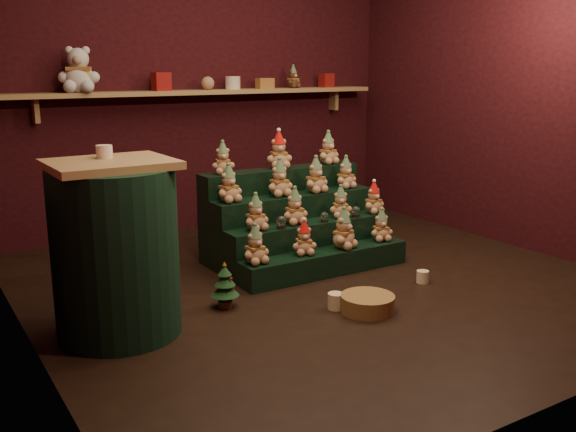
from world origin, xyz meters
TOP-DOWN VIEW (x-y plane):
  - ground at (0.00, 0.00)m, footprint 4.00×4.00m
  - back_wall at (0.00, 2.05)m, footprint 4.00×0.10m
  - right_wall at (2.05, 0.00)m, footprint 0.10×4.00m
  - back_shelf at (0.00, 1.87)m, footprint 3.60×0.26m
  - riser_tier_front at (0.14, 0.14)m, footprint 1.40×0.22m
  - riser_tier_midfront at (0.14, 0.36)m, footprint 1.40×0.22m
  - riser_tier_midback at (0.14, 0.58)m, footprint 1.40×0.22m
  - riser_tier_back at (0.14, 0.80)m, footprint 1.40×0.22m
  - teddy_0 at (-0.46, 0.15)m, footprint 0.22×0.20m
  - teddy_1 at (-0.05, 0.16)m, footprint 0.22×0.21m
  - teddy_2 at (0.30, 0.13)m, footprint 0.28×0.27m
  - teddy_3 at (0.68, 0.15)m, footprint 0.22×0.21m
  - teddy_4 at (-0.34, 0.36)m, footprint 0.21×0.19m
  - teddy_5 at (0.01, 0.37)m, footprint 0.21×0.19m
  - teddy_6 at (0.43, 0.36)m, footprint 0.23×0.22m
  - teddy_7 at (0.75, 0.34)m, footprint 0.19×0.17m
  - teddy_8 at (-0.43, 0.59)m, footprint 0.23×0.21m
  - teddy_9 at (0.01, 0.59)m, footprint 0.22×0.20m
  - teddy_10 at (0.33, 0.56)m, footprint 0.22×0.21m
  - teddy_11 at (0.65, 0.58)m, footprint 0.20×0.18m
  - teddy_12 at (-0.38, 0.80)m, footprint 0.21×0.20m
  - teddy_13 at (0.14, 0.81)m, footprint 0.25×0.24m
  - teddy_14 at (0.61, 0.79)m, footprint 0.21×0.20m
  - snow_globe_a at (-0.16, 0.30)m, footprint 0.07×0.07m
  - snow_globe_b at (0.24, 0.30)m, footprint 0.06×0.06m
  - snow_globe_c at (0.54, 0.30)m, footprint 0.07×0.07m
  - side_table at (-1.52, -0.11)m, footprint 0.71×0.71m
  - table_ornament at (-1.52, -0.01)m, footprint 0.09×0.09m
  - mini_christmas_tree at (-0.81, -0.08)m, footprint 0.18×0.18m
  - mug_left at (-0.22, -0.48)m, footprint 0.10×0.10m
  - mug_right at (0.62, -0.40)m, footprint 0.09×0.09m
  - wicker_basket at (-0.07, -0.63)m, footprint 0.45×0.45m
  - white_bear at (-1.15, 1.84)m, footprint 0.42×0.40m
  - brown_bear at (0.93, 1.84)m, footprint 0.18×0.17m
  - gift_tin_red_a at (-0.44, 1.85)m, footprint 0.14×0.14m
  - gift_tin_cream at (0.26, 1.85)m, footprint 0.14×0.14m
  - gift_tin_red_b at (1.34, 1.85)m, footprint 0.12×0.12m
  - shelf_plush_ball at (0.00, 1.85)m, footprint 0.12×0.12m
  - scarf_gift_box at (0.61, 1.85)m, footprint 0.16×0.10m

SIDE VIEW (x-z plane):
  - ground at x=0.00m, z-range 0.00..0.00m
  - mug_right at x=0.62m, z-range 0.00..0.09m
  - mug_left at x=-0.22m, z-range 0.00..0.10m
  - wicker_basket at x=-0.07m, z-range 0.00..0.11m
  - riser_tier_front at x=0.14m, z-range 0.00..0.18m
  - mini_christmas_tree at x=-0.81m, z-range 0.00..0.31m
  - riser_tier_midfront at x=0.14m, z-range 0.00..0.36m
  - riser_tier_midback at x=0.14m, z-range 0.00..0.54m
  - teddy_1 at x=-0.05m, z-range 0.18..0.43m
  - teddy_3 at x=0.68m, z-range 0.18..0.43m
  - teddy_0 at x=-0.46m, z-range 0.18..0.46m
  - teddy_2 at x=0.30m, z-range 0.18..0.49m
  - riser_tier_back at x=0.14m, z-range 0.00..0.72m
  - snow_globe_b at x=0.24m, z-range 0.36..0.44m
  - snow_globe_c at x=0.54m, z-range 0.36..0.45m
  - snow_globe_a at x=-0.16m, z-range 0.36..0.46m
  - teddy_6 at x=0.43m, z-range 0.36..0.61m
  - teddy_7 at x=0.75m, z-range 0.36..0.62m
  - teddy_4 at x=-0.34m, z-range 0.36..0.63m
  - teddy_5 at x=0.01m, z-range 0.36..0.64m
  - side_table at x=-1.52m, z-range -0.01..1.02m
  - teddy_11 at x=0.65m, z-range 0.54..0.80m
  - teddy_8 at x=-0.43m, z-range 0.54..0.82m
  - teddy_10 at x=0.33m, z-range 0.54..0.83m
  - teddy_9 at x=0.01m, z-range 0.54..0.83m
  - teddy_12 at x=-0.38m, z-range 0.72..0.97m
  - teddy_14 at x=0.61m, z-range 0.72..0.99m
  - teddy_13 at x=0.14m, z-range 0.72..1.02m
  - table_ornament at x=-1.52m, z-range 1.03..1.10m
  - back_shelf at x=0.00m, z-range 1.17..1.41m
  - scarf_gift_box at x=0.61m, z-range 1.32..1.42m
  - gift_tin_cream at x=0.26m, z-range 1.32..1.44m
  - shelf_plush_ball at x=0.00m, z-range 1.32..1.44m
  - gift_tin_red_b at x=1.34m, z-range 1.32..1.46m
  - back_wall at x=0.00m, z-range 0.00..2.80m
  - right_wall at x=2.05m, z-range 0.00..2.80m
  - gift_tin_red_a at x=-0.44m, z-range 1.32..1.48m
  - brown_bear at x=0.93m, z-range 1.32..1.54m
  - white_bear at x=-1.15m, z-range 1.32..1.79m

